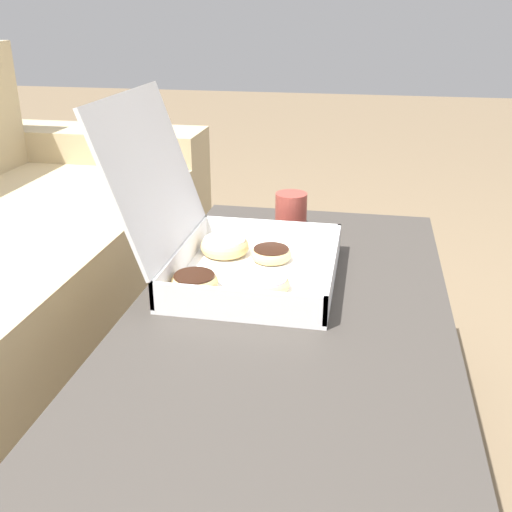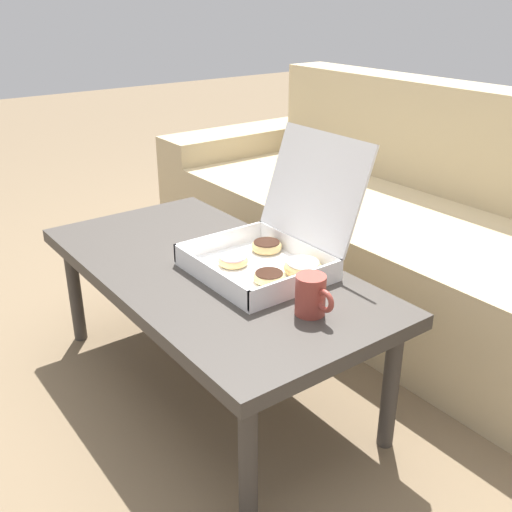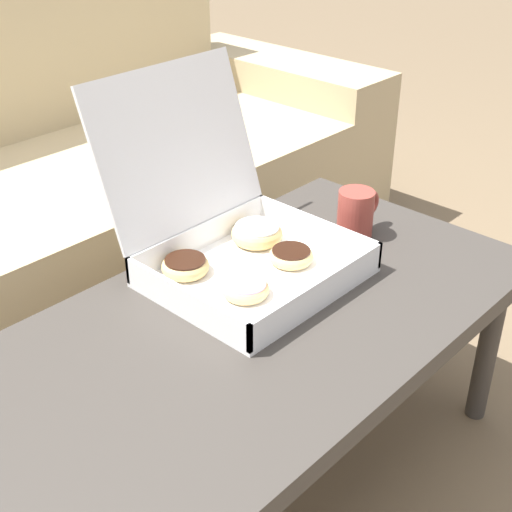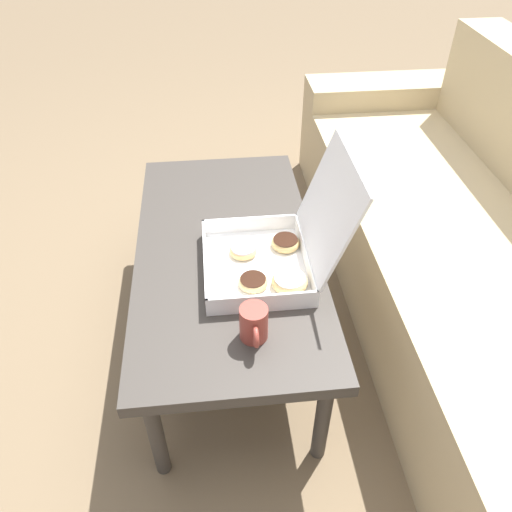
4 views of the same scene
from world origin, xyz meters
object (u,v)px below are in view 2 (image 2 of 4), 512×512
couch (415,237)px  pastry_box (277,246)px  coffee_mug (311,295)px  coffee_table (209,278)px

couch → pastry_box: (0.12, -0.78, 0.20)m
couch → coffee_mug: couch is taller
couch → coffee_table: (0.00, -0.93, 0.10)m
coffee_table → pastry_box: bearing=51.5°
pastry_box → coffee_mug: bearing=-21.2°
coffee_table → pastry_box: pastry_box is taller
coffee_mug → coffee_table: bearing=-172.5°
pastry_box → coffee_mug: 0.28m
couch → coffee_mug: (0.39, -0.88, 0.19)m
pastry_box → coffee_mug: size_ratio=3.57×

